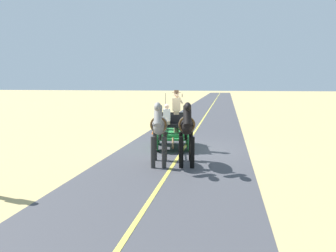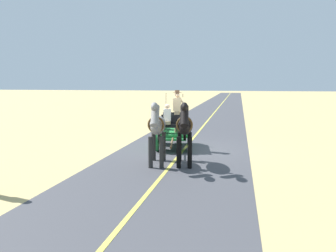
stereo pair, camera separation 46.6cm
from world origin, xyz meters
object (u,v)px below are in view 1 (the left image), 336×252
Objects in this scene: horse_near_side at (187,127)px; horse_drawn_carriage at (173,129)px; horse_off_side at (159,127)px; traffic_cone at (155,130)px.

horse_drawn_carriage is at bearing -72.21° from horse_near_side.
horse_drawn_carriage reaches higher than horse_off_side.
horse_off_side is 4.42× the size of traffic_cone.
horse_drawn_carriage reaches higher than traffic_cone.
horse_near_side is at bearing 107.79° from horse_drawn_carriage.
horse_off_side is 7.02m from traffic_cone.
horse_off_side is at bearing 103.50° from traffic_cone.
traffic_cone is (1.62, -6.74, -1.07)m from horse_off_side.
horse_near_side is 7.15m from traffic_cone.
horse_drawn_carriage is 9.02× the size of traffic_cone.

